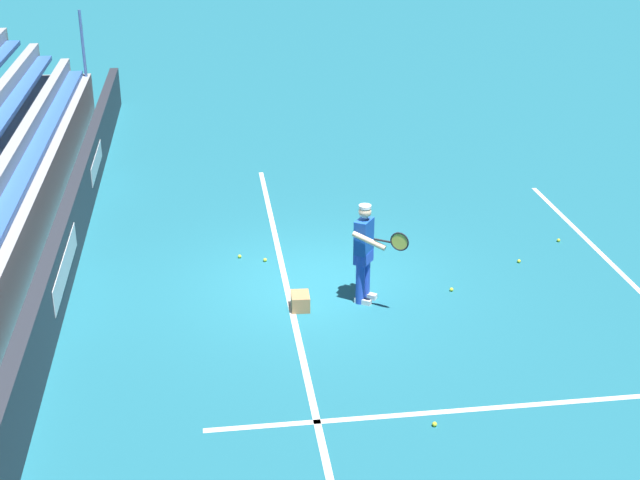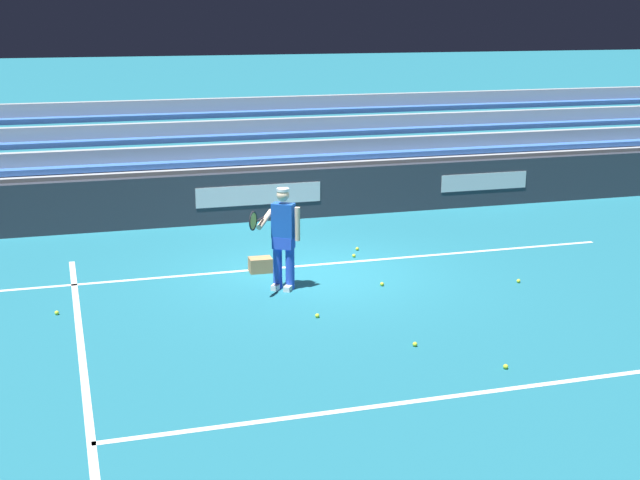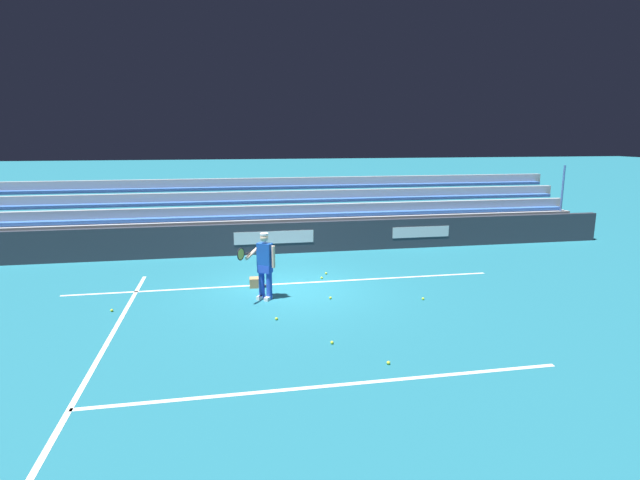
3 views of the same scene
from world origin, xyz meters
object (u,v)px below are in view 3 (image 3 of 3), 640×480
(tennis_ball_on_baseline, at_px, (277,319))
(tennis_ball_by_box, at_px, (330,298))
(ball_box_cardboard, at_px, (257,282))
(tennis_ball_toward_net, at_px, (332,342))
(tennis_player, at_px, (264,265))
(tennis_ball_stray_back, at_px, (112,310))
(tennis_ball_far_right, at_px, (423,299))
(tennis_ball_near_player, at_px, (388,363))
(tennis_ball_far_left, at_px, (326,273))
(tennis_ball_midcourt, at_px, (322,278))

(tennis_ball_on_baseline, height_order, tennis_ball_by_box, same)
(ball_box_cardboard, bearing_deg, tennis_ball_toward_net, 106.43)
(tennis_player, bearing_deg, tennis_ball_toward_net, 109.53)
(ball_box_cardboard, height_order, tennis_ball_stray_back, ball_box_cardboard)
(tennis_ball_on_baseline, xyz_separation_m, tennis_ball_toward_net, (-0.96, 1.54, 0.00))
(tennis_player, height_order, ball_box_cardboard, tennis_player)
(tennis_player, xyz_separation_m, ball_box_cardboard, (0.14, -1.09, -0.76))
(tennis_ball_far_right, height_order, tennis_ball_on_baseline, same)
(tennis_ball_near_player, xyz_separation_m, tennis_ball_by_box, (0.27, -3.85, 0.00))
(ball_box_cardboard, distance_m, tennis_ball_stray_back, 3.78)
(tennis_ball_far_left, bearing_deg, tennis_ball_far_right, 124.79)
(tennis_ball_far_right, height_order, tennis_ball_midcourt, same)
(tennis_ball_far_right, height_order, tennis_ball_by_box, same)
(tennis_ball_far_right, relative_size, tennis_ball_far_left, 1.00)
(tennis_player, xyz_separation_m, tennis_ball_midcourt, (-1.77, -1.53, -0.86))
(tennis_ball_far_right, distance_m, tennis_ball_stray_back, 7.63)
(tennis_ball_midcourt, height_order, tennis_ball_far_left, same)
(tennis_player, distance_m, tennis_ball_far_right, 4.13)
(tennis_player, bearing_deg, tennis_ball_by_box, 168.83)
(tennis_player, distance_m, tennis_ball_midcourt, 2.49)
(tennis_ball_far_right, relative_size, tennis_ball_on_baseline, 1.00)
(tennis_ball_stray_back, xyz_separation_m, tennis_ball_far_left, (-5.65, -2.26, 0.00))
(tennis_ball_near_player, bearing_deg, tennis_ball_far_right, -121.27)
(tennis_player, xyz_separation_m, tennis_ball_toward_net, (-1.10, 3.09, -0.86))
(tennis_ball_by_box, xyz_separation_m, tennis_ball_far_left, (-0.35, -2.31, 0.00))
(tennis_ball_by_box, relative_size, tennis_ball_far_left, 1.00)
(tennis_ball_far_left, bearing_deg, tennis_ball_by_box, 81.38)
(tennis_ball_on_baseline, height_order, tennis_ball_near_player, same)
(tennis_player, relative_size, tennis_ball_far_right, 25.98)
(tennis_player, distance_m, tennis_ball_toward_net, 3.39)
(tennis_ball_far_left, bearing_deg, tennis_ball_stray_back, 21.82)
(tennis_ball_stray_back, relative_size, tennis_ball_near_player, 1.00)
(tennis_ball_toward_net, bearing_deg, tennis_ball_stray_back, -30.63)
(ball_box_cardboard, bearing_deg, tennis_ball_far_right, 154.81)
(tennis_player, xyz_separation_m, tennis_ball_on_baseline, (-0.14, 1.55, -0.86))
(tennis_ball_by_box, bearing_deg, tennis_ball_far_right, 167.63)
(tennis_ball_near_player, relative_size, tennis_ball_far_left, 1.00)
(tennis_ball_near_player, xyz_separation_m, tennis_ball_toward_net, (0.82, -1.08, 0.00))
(tennis_player, distance_m, tennis_ball_by_box, 1.89)
(tennis_ball_stray_back, distance_m, tennis_ball_far_left, 6.09)
(tennis_ball_on_baseline, distance_m, tennis_ball_near_player, 3.17)
(tennis_ball_near_player, distance_m, tennis_ball_far_left, 6.16)
(tennis_ball_far_right, bearing_deg, tennis_ball_midcourt, -47.28)
(tennis_ball_by_box, height_order, tennis_ball_far_left, same)
(tennis_ball_midcourt, distance_m, tennis_ball_toward_net, 4.67)
(tennis_ball_stray_back, xyz_separation_m, tennis_ball_toward_net, (-4.75, 2.81, 0.00))
(tennis_ball_by_box, bearing_deg, tennis_ball_midcourt, -93.93)
(tennis_ball_on_baseline, bearing_deg, tennis_ball_by_box, -140.84)
(tennis_ball_midcourt, relative_size, tennis_ball_on_baseline, 1.00)
(tennis_ball_on_baseline, height_order, tennis_ball_far_left, same)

